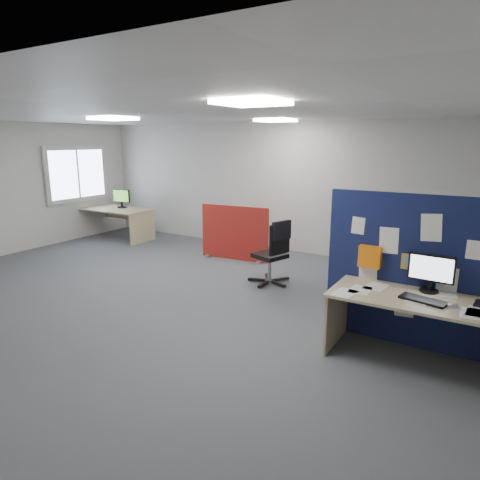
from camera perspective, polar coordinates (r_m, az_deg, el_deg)
The scene contains 15 objects.
floor at distance 6.65m, azimuth -9.41°, elevation -7.44°, with size 9.00×9.00×0.00m, color #525459.
ceiling at distance 6.25m, azimuth -10.37°, elevation 16.43°, with size 9.00×7.00×0.02m, color white.
wall_back at distance 9.22m, azimuth 4.61°, elevation 7.07°, with size 9.00×0.02×2.70m, color silver.
window at distance 10.88m, azimuth -20.87°, elevation 8.24°, with size 0.06×1.70×1.30m.
ceiling_lights at distance 6.56m, azimuth -4.08°, elevation 16.17°, with size 4.10×4.10×0.04m.
navy_divider at distance 5.18m, azimuth 22.87°, elevation -4.12°, with size 2.13×0.30×1.76m.
main_desk at distance 4.93m, azimuth 23.24°, elevation -8.84°, with size 1.88×0.84×0.73m.
monitor_main at distance 5.00m, azimuth 24.11°, elevation -3.84°, with size 0.47×0.20×0.41m.
keyboard at distance 4.75m, azimuth 23.23°, elevation -7.37°, with size 0.45×0.18×0.03m, color black.
mouse at distance 4.70m, azimuth 26.56°, elevation -7.89°, with size 0.10×0.06×0.03m, color #A8A9AE.
red_divider at distance 8.44m, azimuth -0.73°, elevation 0.87°, with size 1.43×0.30×1.07m.
second_desk at distance 10.72m, azimuth -16.02°, elevation 3.18°, with size 1.75×0.87×0.73m.
monitor_second at distance 10.73m, azimuth -15.52°, elevation 5.46°, with size 0.49×0.22×0.44m.
office_chair at distance 6.93m, azimuth 4.64°, elevation -1.21°, with size 0.71×0.68×1.07m.
desk_papers at distance 4.81m, azimuth 21.85°, elevation -7.13°, with size 1.50×0.90×0.00m.
Camera 1 is at (4.11, -4.69, 2.32)m, focal length 32.00 mm.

